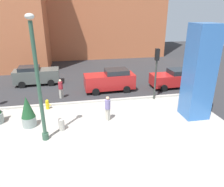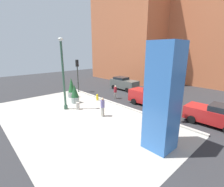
# 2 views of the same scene
# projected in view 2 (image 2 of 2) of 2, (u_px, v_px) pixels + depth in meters

# --- Properties ---
(ground_plane) EXTENTS (60.00, 60.00, 0.00)m
(ground_plane) POSITION_uv_depth(u_px,v_px,m) (123.00, 103.00, 17.97)
(ground_plane) COLOR #2D2D30
(plaza_pavement) EXTENTS (18.00, 10.00, 0.02)m
(plaza_pavement) POSITION_uv_depth(u_px,v_px,m) (74.00, 118.00, 14.06)
(plaza_pavement) COLOR #ADA89E
(plaza_pavement) RESTS_ON ground_plane
(curb_strip) EXTENTS (18.00, 0.24, 0.16)m
(curb_strip) POSITION_uv_depth(u_px,v_px,m) (117.00, 104.00, 17.37)
(curb_strip) COLOR #B7B2A8
(curb_strip) RESTS_ON ground_plane
(lamp_post) EXTENTS (0.44, 0.44, 6.77)m
(lamp_post) POSITION_uv_depth(u_px,v_px,m) (63.00, 76.00, 15.28)
(lamp_post) COLOR #335642
(lamp_post) RESTS_ON ground_plane
(art_pillar_blue) EXTENTS (1.56, 1.56, 6.18)m
(art_pillar_blue) POSITION_uv_depth(u_px,v_px,m) (163.00, 98.00, 9.05)
(art_pillar_blue) COLOR #3870BC
(art_pillar_blue) RESTS_ON ground_plane
(potted_plant_near_left) EXTENTS (1.01, 1.01, 2.44)m
(potted_plant_near_left) POSITION_uv_depth(u_px,v_px,m) (72.00, 88.00, 19.93)
(potted_plant_near_left) COLOR gray
(potted_plant_near_left) RESTS_ON ground_plane
(potted_plant_curbside) EXTENTS (0.86, 0.86, 2.03)m
(potted_plant_curbside) POSITION_uv_depth(u_px,v_px,m) (75.00, 94.00, 17.81)
(potted_plant_curbside) COLOR gray
(potted_plant_curbside) RESTS_ON ground_plane
(fire_hydrant) EXTENTS (0.36, 0.26, 0.75)m
(fire_hydrant) POSITION_uv_depth(u_px,v_px,m) (97.00, 97.00, 18.88)
(fire_hydrant) COLOR gold
(fire_hydrant) RESTS_ON ground_plane
(concrete_bollard) EXTENTS (0.36, 0.36, 0.75)m
(concrete_bollard) POSITION_uv_depth(u_px,v_px,m) (78.00, 106.00, 15.95)
(concrete_bollard) COLOR #B2ADA3
(concrete_bollard) RESTS_ON ground_plane
(traffic_light_corner) EXTENTS (0.28, 0.42, 4.42)m
(traffic_light_corner) POSITION_uv_depth(u_px,v_px,m) (77.00, 71.00, 21.87)
(traffic_light_corner) COLOR #333833
(traffic_light_corner) RESTS_ON ground_plane
(traffic_light_far_side) EXTENTS (0.28, 0.42, 4.14)m
(traffic_light_far_side) POSITION_uv_depth(u_px,v_px,m) (167.00, 89.00, 12.42)
(traffic_light_far_side) COLOR #333833
(traffic_light_far_side) RESTS_ON ground_plane
(car_far_lane) EXTENTS (4.50, 2.11, 1.96)m
(car_far_lane) POSITION_uv_depth(u_px,v_px,m) (151.00, 97.00, 16.88)
(car_far_lane) COLOR red
(car_far_lane) RESTS_ON ground_plane
(car_passing_lane) EXTENTS (4.31, 2.07, 1.81)m
(car_passing_lane) POSITION_uv_depth(u_px,v_px,m) (124.00, 83.00, 23.79)
(car_passing_lane) COLOR #565B56
(car_passing_lane) RESTS_ON ground_plane
(car_curb_west) EXTENTS (4.05, 2.12, 1.71)m
(car_curb_west) POSITION_uv_depth(u_px,v_px,m) (215.00, 115.00, 12.50)
(car_curb_west) COLOR red
(car_curb_west) RESTS_ON ground_plane
(pedestrian_by_curb) EXTENTS (0.49, 0.49, 1.70)m
(pedestrian_by_curb) POSITION_uv_depth(u_px,v_px,m) (103.00, 106.00, 14.16)
(pedestrian_by_curb) COLOR #B2AD9E
(pedestrian_by_curb) RESTS_ON ground_plane
(pedestrian_crossing) EXTENTS (0.51, 0.51, 1.62)m
(pedestrian_crossing) POSITION_uv_depth(u_px,v_px,m) (115.00, 91.00, 19.36)
(pedestrian_crossing) COLOR #B2AD9E
(pedestrian_crossing) RESTS_ON ground_plane
(office_block_flanking) EXTENTS (13.88, 13.70, 18.60)m
(office_block_flanking) POSITION_uv_depth(u_px,v_px,m) (139.00, 31.00, 32.93)
(office_block_flanking) COLOR #C66B42
(office_block_flanking) RESTS_ON ground_plane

